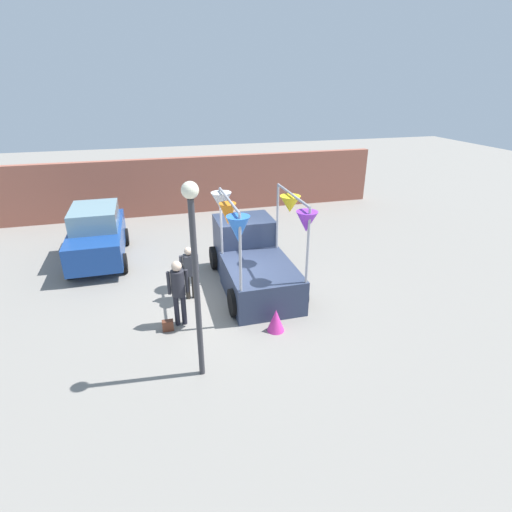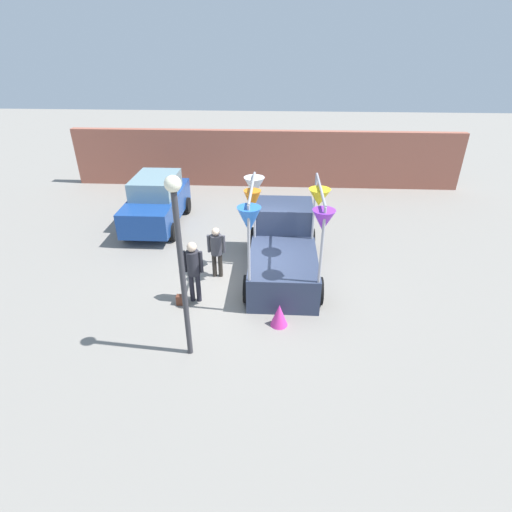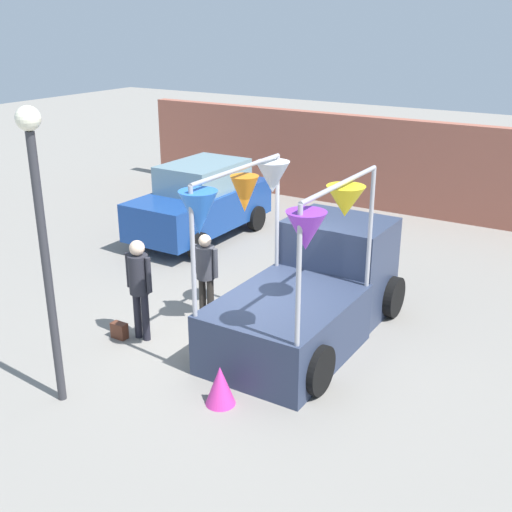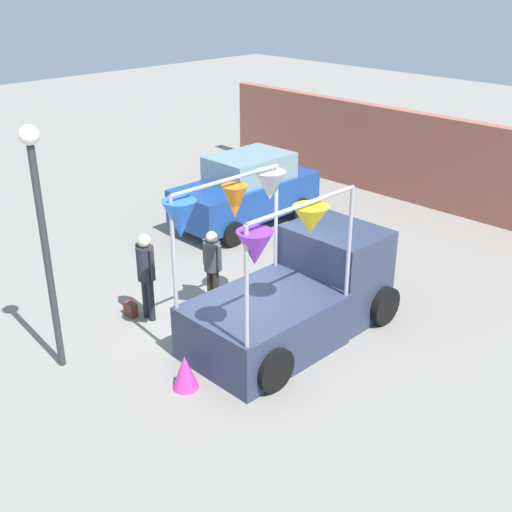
% 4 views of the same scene
% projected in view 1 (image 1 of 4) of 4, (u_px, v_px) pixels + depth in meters
% --- Properties ---
extents(ground_plane, '(60.00, 60.00, 0.00)m').
position_uv_depth(ground_plane, '(232.00, 298.00, 11.61)').
color(ground_plane, gray).
extents(vendor_truck, '(2.51, 4.17, 3.04)m').
position_uv_depth(vendor_truck, '(251.00, 256.00, 12.16)').
color(vendor_truck, '#2D3851').
rests_on(vendor_truck, ground).
extents(parked_car, '(1.88, 4.00, 1.88)m').
position_uv_depth(parked_car, '(97.00, 234.00, 13.76)').
color(parked_car, navy).
rests_on(parked_car, ground).
extents(person_customer, '(0.53, 0.34, 1.79)m').
position_uv_depth(person_customer, '(178.00, 287.00, 9.95)').
color(person_customer, black).
rests_on(person_customer, ground).
extents(person_vendor, '(0.53, 0.34, 1.60)m').
position_uv_depth(person_vendor, '(189.00, 268.00, 11.25)').
color(person_vendor, '#2D2823').
rests_on(person_vendor, ground).
extents(handbag, '(0.28, 0.16, 0.28)m').
position_uv_depth(handbag, '(168.00, 325.00, 10.07)').
color(handbag, '#592D1E').
rests_on(handbag, ground).
extents(street_lamp, '(0.32, 0.32, 4.20)m').
position_uv_depth(street_lamp, '(195.00, 259.00, 7.56)').
color(street_lamp, '#333338').
rests_on(street_lamp, ground).
extents(brick_boundary_wall, '(18.00, 0.36, 2.60)m').
position_uv_depth(brick_boundary_wall, '(192.00, 185.00, 18.75)').
color(brick_boundary_wall, '#9E5947').
rests_on(brick_boundary_wall, ground).
extents(folded_kite_bundle_magenta, '(0.45, 0.45, 0.60)m').
position_uv_depth(folded_kite_bundle_magenta, '(276.00, 320.00, 10.01)').
color(folded_kite_bundle_magenta, '#D83399').
rests_on(folded_kite_bundle_magenta, ground).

